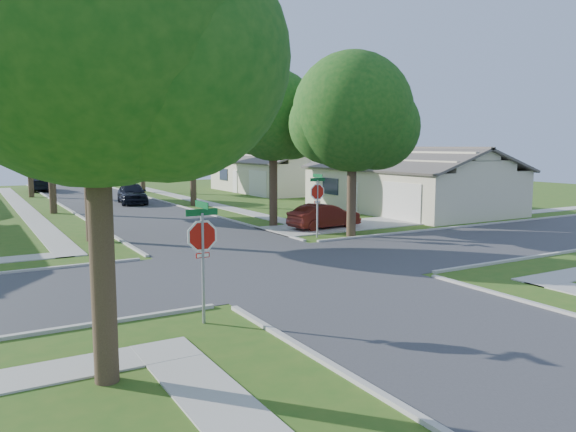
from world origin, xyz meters
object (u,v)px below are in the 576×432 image
(stop_sign_ne, at_px, (317,194))
(tree_ne_corner, at_px, (354,117))
(tree_e_far, at_px, (142,127))
(car_driveway, at_px, (324,216))
(house_ne_far, at_px, (277,175))
(car_curb_west, at_px, (41,183))
(tree_e_mid, at_px, (193,118))
(car_curb_east, at_px, (132,193))
(tree_w_far, at_px, (29,131))
(house_ne_near, at_px, (408,188))
(stop_sign_sw, at_px, (202,241))
(tree_sw_corner, at_px, (96,29))
(tree_e_near, at_px, (274,120))
(tree_w_near, at_px, (87,104))
(tree_w_mid, at_px, (49,110))

(stop_sign_ne, height_order, tree_ne_corner, tree_ne_corner)
(tree_e_far, xyz_separation_m, car_driveway, (1.83, -27.09, -5.33))
(house_ne_far, xyz_separation_m, car_curb_west, (-19.19, 11.51, -0.77))
(tree_e_mid, distance_m, tree_ne_corner, 16.89)
(tree_e_far, relative_size, car_curb_east, 1.88)
(tree_w_far, height_order, house_ne_near, tree_w_far)
(stop_sign_ne, xyz_separation_m, house_ne_near, (11.29, 6.30, -0.51))
(tree_e_mid, height_order, house_ne_far, tree_e_mid)
(stop_sign_sw, bearing_deg, house_ne_far, 58.45)
(stop_sign_ne, relative_size, car_curb_east, 0.64)
(tree_ne_corner, relative_size, house_ne_near, 0.64)
(tree_sw_corner, bearing_deg, tree_e_mid, 66.47)
(tree_e_near, bearing_deg, house_ne_near, 10.04)
(tree_w_near, bearing_deg, car_curb_west, 87.37)
(house_ne_far, height_order, car_curb_east, house_ne_far)
(car_curb_east, bearing_deg, stop_sign_ne, -72.05)
(tree_e_mid, xyz_separation_m, tree_ne_corner, (1.60, -16.80, -0.66))
(house_ne_near, height_order, house_ne_far, same)
(tree_e_far, distance_m, car_curb_west, 11.53)
(tree_e_far, relative_size, house_ne_near, 0.64)
(tree_w_far, bearing_deg, house_ne_far, -13.64)
(tree_sw_corner, relative_size, tree_ne_corner, 1.10)
(tree_w_mid, height_order, house_ne_far, tree_w_mid)
(stop_sign_sw, bearing_deg, tree_e_near, 55.41)
(tree_w_mid, distance_m, car_curb_east, 8.85)
(tree_ne_corner, relative_size, car_curb_west, 1.69)
(tree_e_near, height_order, car_driveway, tree_e_near)
(tree_sw_corner, bearing_deg, stop_sign_sw, 39.97)
(stop_sign_ne, distance_m, tree_e_far, 29.57)
(stop_sign_sw, bearing_deg, tree_e_mid, 69.80)
(tree_sw_corner, relative_size, house_ne_near, 0.70)
(stop_sign_sw, distance_m, tree_e_far, 40.04)
(tree_ne_corner, xyz_separation_m, house_ne_near, (9.63, 6.79, -4.08))
(tree_w_mid, bearing_deg, tree_e_near, -51.95)
(tree_e_mid, bearing_deg, tree_w_far, 125.90)
(tree_ne_corner, bearing_deg, tree_w_near, 156.44)
(stop_sign_ne, distance_m, car_curb_west, 36.68)
(tree_w_near, distance_m, tree_sw_corner, 16.24)
(car_curb_east, xyz_separation_m, car_curb_west, (-4.40, 16.06, -0.05))
(tree_w_mid, bearing_deg, tree_e_far, 54.15)
(stop_sign_sw, relative_size, tree_e_mid, 0.32)
(tree_w_mid, height_order, car_curb_east, tree_w_mid)
(tree_sw_corner, distance_m, tree_ne_corner, 17.78)
(tree_e_mid, relative_size, tree_ne_corner, 1.06)
(tree_sw_corner, relative_size, car_curb_west, 1.86)
(stop_sign_sw, distance_m, tree_sw_corner, 5.54)
(tree_e_mid, height_order, tree_w_far, tree_e_mid)
(tree_e_far, height_order, tree_w_far, tree_e_far)
(stop_sign_sw, distance_m, tree_w_far, 38.86)
(house_ne_far, distance_m, car_curb_east, 15.49)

